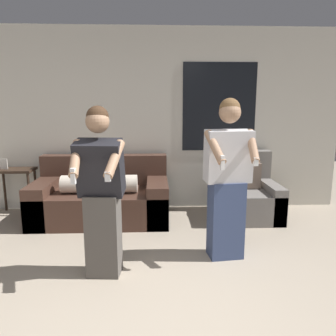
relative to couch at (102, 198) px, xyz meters
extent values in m
cube|color=beige|center=(0.61, 0.53, 1.05)|extent=(5.93, 0.06, 2.70)
cube|color=black|center=(1.72, 0.49, 1.25)|extent=(1.10, 0.01, 1.30)
cube|color=#472D23|center=(0.00, -0.05, -0.09)|extent=(1.83, 0.98, 0.42)
cube|color=#472D23|center=(0.00, 0.34, 0.34)|extent=(1.83, 0.22, 0.44)
cube|color=#472D23|center=(-0.77, -0.05, -0.02)|extent=(0.28, 0.98, 0.56)
cube|color=#472D23|center=(0.77, -0.05, -0.02)|extent=(0.28, 0.98, 0.56)
cylinder|color=beige|center=(0.00, -0.17, 0.24)|extent=(1.00, 0.24, 0.24)
cube|color=slate|center=(2.06, -0.02, -0.10)|extent=(0.81, 0.89, 0.40)
cube|color=slate|center=(2.06, 0.33, 0.36)|extent=(0.81, 0.20, 0.51)
cube|color=slate|center=(1.74, -0.02, -0.05)|extent=(0.18, 0.89, 0.50)
cube|color=slate|center=(2.38, -0.02, -0.05)|extent=(0.18, 0.89, 0.50)
cube|color=#7A6656|center=(2.06, 0.05, 0.29)|extent=(0.36, 0.14, 0.36)
cube|color=#332319|center=(-1.29, 0.29, 0.35)|extent=(0.54, 0.35, 0.04)
cylinder|color=#332319|center=(-1.06, 0.15, 0.02)|extent=(0.04, 0.04, 0.63)
cylinder|color=#332319|center=(-1.53, 0.43, 0.02)|extent=(0.04, 0.04, 0.63)
cylinder|color=#332319|center=(-1.06, 0.43, 0.02)|extent=(0.04, 0.04, 0.63)
cube|color=beige|center=(-1.43, 0.27, 0.44)|extent=(0.10, 0.02, 0.17)
cube|color=#56514C|center=(0.25, -1.54, 0.09)|extent=(0.32, 0.27, 0.78)
cube|color=black|center=(0.25, -1.57, 0.73)|extent=(0.43, 0.37, 0.54)
sphere|color=#A37A5B|center=(0.25, -1.59, 1.15)|extent=(0.21, 0.21, 0.21)
sphere|color=#3D2819|center=(0.25, -1.58, 1.18)|extent=(0.20, 0.20, 0.20)
cylinder|color=#A37A5B|center=(0.07, -1.70, 0.84)|extent=(0.10, 0.36, 0.30)
cube|color=white|center=(0.08, -1.86, 0.72)|extent=(0.04, 0.04, 0.13)
cylinder|color=#A37A5B|center=(0.40, -1.74, 0.84)|extent=(0.17, 0.36, 0.30)
cube|color=white|center=(0.36, -1.88, 0.72)|extent=(0.05, 0.04, 0.08)
cube|color=#384770|center=(1.48, -1.23, 0.11)|extent=(0.37, 0.28, 0.82)
cube|color=silver|center=(1.48, -1.23, 0.78)|extent=(0.48, 0.29, 0.53)
sphere|color=#A37A5B|center=(1.48, -1.24, 1.21)|extent=(0.22, 0.22, 0.22)
sphere|color=brown|center=(1.48, -1.23, 1.25)|extent=(0.21, 0.21, 0.21)
cylinder|color=#A37A5B|center=(1.31, -1.40, 0.90)|extent=(0.18, 0.36, 0.31)
cube|color=white|center=(1.35, -1.55, 0.77)|extent=(0.04, 0.04, 0.13)
cylinder|color=#A37A5B|center=(1.68, -1.36, 0.90)|extent=(0.11, 0.36, 0.31)
cube|color=white|center=(1.67, -1.51, 0.77)|extent=(0.05, 0.04, 0.08)
camera|label=1|loc=(0.73, -4.46, 1.29)|focal=35.00mm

